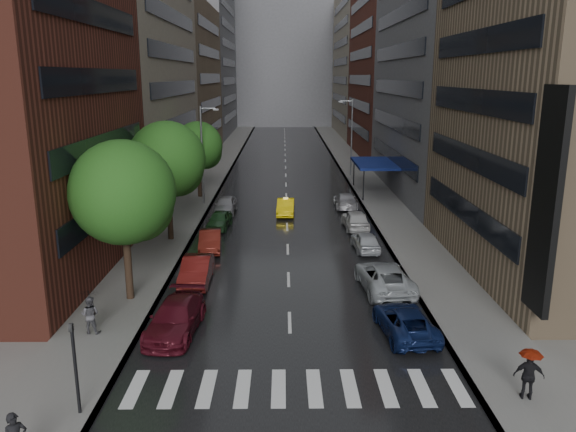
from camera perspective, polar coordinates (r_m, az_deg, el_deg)
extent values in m
plane|color=gray|center=(24.64, 0.28, -14.67)|extent=(220.00, 220.00, 0.00)
cube|color=black|center=(72.57, -0.24, 4.71)|extent=(14.00, 140.00, 0.01)
cube|color=gray|center=(73.08, -7.34, 4.72)|extent=(4.00, 140.00, 0.15)
cube|color=gray|center=(73.15, 6.85, 4.74)|extent=(4.00, 140.00, 0.15)
cube|color=silver|center=(23.63, -15.28, -16.55)|extent=(0.55, 2.80, 0.01)
cube|color=silver|center=(23.32, -11.80, -16.77)|extent=(0.55, 2.80, 0.01)
cube|color=silver|center=(23.10, -8.24, -16.93)|extent=(0.55, 2.80, 0.01)
cube|color=silver|center=(22.96, -4.62, -17.03)|extent=(0.55, 2.80, 0.01)
cube|color=silver|center=(22.90, -0.96, -17.06)|extent=(0.55, 2.80, 0.01)
cube|color=silver|center=(22.94, 2.70, -17.03)|extent=(0.55, 2.80, 0.01)
cube|color=silver|center=(23.05, 6.33, -16.93)|extent=(0.55, 2.80, 0.01)
cube|color=silver|center=(23.25, 9.91, -16.78)|extent=(0.55, 2.80, 0.01)
cube|color=silver|center=(23.53, 13.41, -16.56)|extent=(0.55, 2.80, 0.01)
cube|color=silver|center=(23.89, 16.81, -16.30)|extent=(0.55, 2.80, 0.01)
cube|color=maroon|center=(36.69, -24.97, 14.62)|extent=(8.00, 20.00, 26.00)
cube|color=gray|center=(59.66, -15.58, 18.57)|extent=(8.00, 28.00, 34.00)
cube|color=#937A5B|center=(86.85, -10.52, 13.32)|extent=(8.00, 28.00, 22.00)
cube|color=slate|center=(116.74, -8.10, 17.49)|extent=(8.00, 32.00, 38.00)
cube|color=#937A5B|center=(37.05, 25.18, 17.70)|extent=(8.00, 20.00, 30.00)
cube|color=slate|center=(59.59, 14.83, 13.80)|extent=(8.00, 28.00, 24.00)
cube|color=maroon|center=(87.17, 10.12, 17.95)|extent=(8.00, 28.00, 36.00)
cube|color=gray|center=(116.62, 7.31, 15.06)|extent=(8.00, 32.00, 28.00)
cube|color=black|center=(26.75, 24.76, 1.23)|extent=(0.30, 2.20, 10.00)
cube|color=slate|center=(139.66, -0.38, 15.82)|extent=(40.00, 14.00, 32.00)
cylinder|color=#382619|center=(31.11, -15.98, -4.18)|extent=(0.40, 0.40, 4.79)
sphere|color=#1E5116|center=(30.21, -16.44, 2.31)|extent=(5.47, 5.47, 5.47)
cylinder|color=#382619|center=(41.73, -11.95, 0.71)|extent=(0.40, 0.40, 4.82)
sphere|color=#1E5116|center=(41.06, -12.20, 5.62)|extent=(5.51, 5.51, 5.51)
cylinder|color=#382619|center=(56.20, -8.99, 3.91)|extent=(0.40, 0.40, 4.15)
sphere|color=#1E5116|center=(55.74, -9.12, 7.06)|extent=(4.75, 4.75, 4.75)
imported|color=yellow|center=(48.96, -0.24, 0.93)|extent=(1.63, 4.27, 1.39)
imported|color=#4F0F1B|center=(27.38, -11.36, -10.11)|extent=(2.54, 5.39, 1.52)
imported|color=#5F1513|center=(33.42, -9.28, -5.48)|extent=(1.67, 4.66, 1.53)
imported|color=maroon|center=(39.38, -7.92, -2.50)|extent=(1.84, 4.33, 1.39)
imported|color=#1C3E1F|center=(44.91, -6.99, -0.40)|extent=(1.98, 4.16, 1.37)
imported|color=gray|center=(49.81, -6.35, 1.13)|extent=(1.86, 4.44, 1.50)
imported|color=#0F1C47|center=(27.28, 11.82, -10.44)|extent=(2.70, 5.04, 1.34)
imported|color=#ABB1B5|center=(32.36, 9.74, -6.14)|extent=(3.04, 5.80, 1.56)
imported|color=#B6BAC0|center=(39.35, 7.87, -2.54)|extent=(1.82, 4.04, 1.35)
imported|color=silver|center=(44.72, 6.85, -0.35)|extent=(2.04, 4.60, 1.54)
imported|color=gray|center=(51.78, 5.85, 1.59)|extent=(2.00, 4.83, 1.40)
imported|color=#4D4C51|center=(28.02, -19.45, -9.45)|extent=(0.93, 0.75, 1.80)
imported|color=black|center=(27.74, -19.58, -8.02)|extent=(0.96, 0.98, 0.88)
imported|color=black|center=(23.32, 23.27, -14.69)|extent=(1.16, 0.68, 1.86)
imported|color=#98220B|center=(22.99, 23.45, -13.11)|extent=(0.82, 0.82, 0.72)
cylinder|color=black|center=(21.75, -20.74, -14.61)|extent=(0.12, 0.12, 3.20)
imported|color=black|center=(21.13, -21.07, -11.26)|extent=(0.18, 0.15, 0.90)
cylinder|color=gray|center=(52.63, -8.72, 6.08)|extent=(0.18, 0.18, 9.00)
cube|color=gray|center=(52.04, -7.35, 10.68)|extent=(0.50, 0.22, 0.16)
cylinder|color=gray|center=(67.47, 6.47, 7.89)|extent=(0.18, 0.18, 9.00)
cube|color=gray|center=(67.00, 5.36, 11.48)|extent=(0.50, 0.22, 0.16)
cube|color=navy|center=(58.01, 8.78, 5.31)|extent=(4.00, 8.00, 0.25)
cylinder|color=black|center=(54.32, 7.68, 3.15)|extent=(0.12, 0.12, 3.00)
cylinder|color=black|center=(61.73, 6.71, 4.50)|extent=(0.12, 0.12, 3.00)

